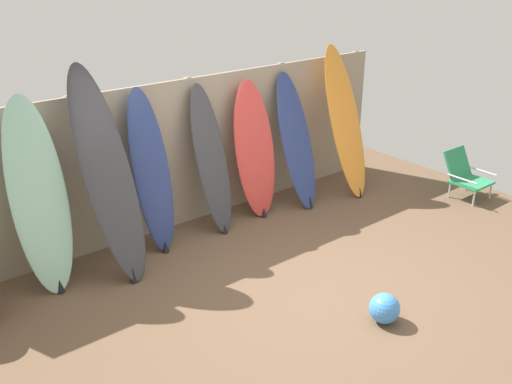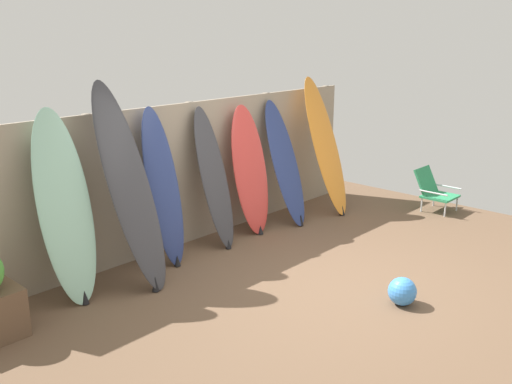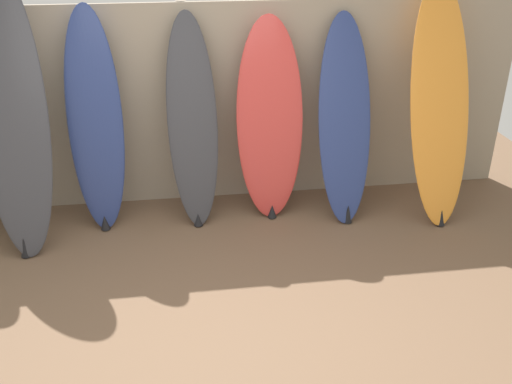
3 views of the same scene
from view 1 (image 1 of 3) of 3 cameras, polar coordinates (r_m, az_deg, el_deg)
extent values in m
plane|color=brown|center=(5.98, 4.62, -9.13)|extent=(7.68, 7.68, 0.00)
cube|color=gray|center=(7.02, -6.37, 4.05)|extent=(6.08, 0.04, 1.80)
cylinder|color=gray|center=(6.45, -17.35, 1.35)|extent=(0.10, 0.10, 1.80)
cylinder|color=gray|center=(7.05, -6.54, 4.14)|extent=(0.10, 0.10, 1.80)
cylinder|color=gray|center=(7.87, 2.36, 6.32)|extent=(0.10, 0.10, 1.80)
cylinder|color=gray|center=(8.85, 9.50, 7.94)|extent=(0.10, 0.10, 1.80)
ellipsoid|color=#9ED6BC|center=(5.90, -20.93, -0.44)|extent=(0.60, 0.61, 1.95)
cone|color=black|center=(6.10, -18.99, -8.86)|extent=(0.08, 0.08, 0.14)
ellipsoid|color=#38383D|center=(5.92, -14.59, 1.67)|extent=(0.63, 0.90, 2.18)
cone|color=black|center=(6.06, -12.19, -8.11)|extent=(0.08, 0.08, 0.16)
ellipsoid|color=navy|center=(6.38, -10.42, 1.99)|extent=(0.47, 0.49, 1.84)
cone|color=black|center=(6.57, -9.04, -5.40)|extent=(0.08, 0.08, 0.13)
ellipsoid|color=#38383D|center=(6.77, -4.50, 3.24)|extent=(0.44, 0.58, 1.76)
cone|color=black|center=(6.92, -3.16, -3.66)|extent=(0.08, 0.08, 0.11)
ellipsoid|color=#D13D38|center=(7.15, -0.13, 4.25)|extent=(0.60, 0.48, 1.73)
cone|color=black|center=(7.31, 0.80, -2.02)|extent=(0.08, 0.08, 0.12)
ellipsoid|color=navy|center=(7.50, 4.05, 5.12)|extent=(0.51, 0.75, 1.72)
cone|color=black|center=(7.58, 5.44, -1.01)|extent=(0.08, 0.08, 0.16)
ellipsoid|color=orange|center=(7.92, 8.91, 6.96)|extent=(0.55, 0.84, 2.01)
cone|color=black|center=(8.02, 10.31, 0.02)|extent=(0.08, 0.08, 0.14)
cylinder|color=silver|center=(8.14, 20.95, -0.61)|extent=(0.02, 0.02, 0.22)
cylinder|color=silver|center=(8.47, 22.39, 0.10)|extent=(0.02, 0.02, 0.22)
cylinder|color=silver|center=(8.31, 18.78, 0.20)|extent=(0.02, 0.02, 0.22)
cylinder|color=silver|center=(8.64, 20.28, 0.86)|extent=(0.02, 0.02, 0.22)
cube|color=#2D8C59|center=(8.34, 20.72, 0.94)|extent=(0.48, 0.44, 0.03)
cube|color=#2D8C59|center=(8.39, 19.53, 2.65)|extent=(0.46, 0.23, 0.42)
cylinder|color=silver|center=(8.11, 19.93, 1.23)|extent=(0.02, 0.44, 0.02)
cylinder|color=silver|center=(8.50, 21.67, 1.97)|extent=(0.02, 0.44, 0.02)
sphere|color=#3F8CE5|center=(5.47, 12.72, -11.27)|extent=(0.29, 0.29, 0.29)
camera|label=2|loc=(1.30, -104.98, -33.32)|focal=40.00mm
camera|label=3|loc=(3.59, 39.47, 6.75)|focal=40.00mm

